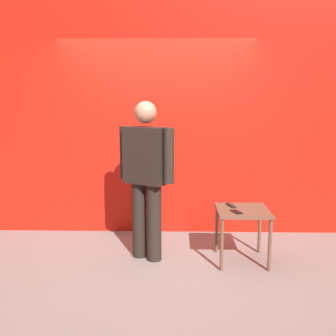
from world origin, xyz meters
TOP-DOWN VIEW (x-y plane):
  - ground_plane at (0.00, 0.00)m, footprint 12.00×12.00m
  - back_wall_red at (0.00, 1.25)m, footprint 6.35×0.12m
  - standing_person at (-0.07, 0.31)m, footprint 0.65×0.44m
  - side_table at (0.97, 0.24)m, footprint 0.55×0.55m
  - cell_phone at (0.88, 0.13)m, footprint 0.12×0.16m
  - tv_remote at (0.86, 0.36)m, footprint 0.09×0.18m

SIDE VIEW (x-z plane):
  - ground_plane at x=0.00m, z-range 0.00..0.00m
  - side_table at x=0.97m, z-range 0.21..0.79m
  - cell_phone at x=0.88m, z-range 0.59..0.60m
  - tv_remote at x=0.86m, z-range 0.59..0.61m
  - standing_person at x=-0.07m, z-range 0.10..1.84m
  - back_wall_red at x=0.00m, z-range 0.00..3.22m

